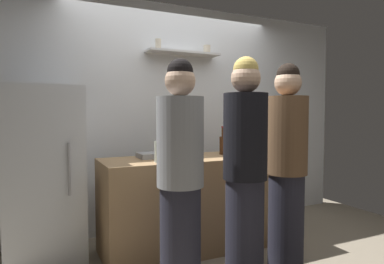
{
  "coord_description": "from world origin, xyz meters",
  "views": [
    {
      "loc": [
        -1.51,
        -2.52,
        1.34
      ],
      "look_at": [
        -0.08,
        0.52,
        1.16
      ],
      "focal_mm": 31.96,
      "sensor_mm": 36.0,
      "label": 1
    }
  ],
  "objects_px": {
    "water_bottle_plastic": "(171,145)",
    "person_grey_hoodie": "(180,180)",
    "wine_bottle_dark_glass": "(184,145)",
    "wine_bottle_amber_glass": "(223,144)",
    "wine_bottle_pale_glass": "(158,151)",
    "utensil_holder": "(179,153)",
    "baking_pan": "(156,155)",
    "person_brown_jacket": "(287,168)",
    "person_blonde": "(245,172)",
    "refrigerator": "(44,174)"
  },
  "relations": [
    {
      "from": "water_bottle_plastic",
      "to": "person_grey_hoodie",
      "type": "xyz_separation_m",
      "value": [
        -0.34,
        -1.05,
        -0.15
      ]
    },
    {
      "from": "wine_bottle_dark_glass",
      "to": "water_bottle_plastic",
      "type": "xyz_separation_m",
      "value": [
        -0.12,
        0.06,
        -0.01
      ]
    },
    {
      "from": "wine_bottle_dark_glass",
      "to": "wine_bottle_amber_glass",
      "type": "bearing_deg",
      "value": -16.69
    },
    {
      "from": "wine_bottle_dark_glass",
      "to": "person_grey_hoodie",
      "type": "relative_size",
      "value": 0.17
    },
    {
      "from": "wine_bottle_pale_glass",
      "to": "utensil_holder",
      "type": "bearing_deg",
      "value": 15.61
    },
    {
      "from": "baking_pan",
      "to": "wine_bottle_amber_glass",
      "type": "bearing_deg",
      "value": -3.21
    },
    {
      "from": "wine_bottle_amber_glass",
      "to": "wine_bottle_pale_glass",
      "type": "height_order",
      "value": "wine_bottle_amber_glass"
    },
    {
      "from": "person_brown_jacket",
      "to": "person_blonde",
      "type": "xyz_separation_m",
      "value": [
        -0.47,
        -0.07,
        0.01
      ]
    },
    {
      "from": "utensil_holder",
      "to": "wine_bottle_dark_glass",
      "type": "xyz_separation_m",
      "value": [
        0.19,
        0.32,
        0.04
      ]
    },
    {
      "from": "wine_bottle_pale_glass",
      "to": "person_grey_hoodie",
      "type": "bearing_deg",
      "value": -94.53
    },
    {
      "from": "baking_pan",
      "to": "utensil_holder",
      "type": "bearing_deg",
      "value": -59.61
    },
    {
      "from": "water_bottle_plastic",
      "to": "person_brown_jacket",
      "type": "bearing_deg",
      "value": -58.27
    },
    {
      "from": "baking_pan",
      "to": "water_bottle_plastic",
      "type": "height_order",
      "value": "water_bottle_plastic"
    },
    {
      "from": "wine_bottle_dark_glass",
      "to": "baking_pan",
      "type": "bearing_deg",
      "value": -166.97
    },
    {
      "from": "baking_pan",
      "to": "wine_bottle_pale_glass",
      "type": "relative_size",
      "value": 1.23
    },
    {
      "from": "person_brown_jacket",
      "to": "person_grey_hoodie",
      "type": "height_order",
      "value": "person_brown_jacket"
    },
    {
      "from": "refrigerator",
      "to": "wine_bottle_dark_glass",
      "type": "distance_m",
      "value": 1.36
    },
    {
      "from": "baking_pan",
      "to": "wine_bottle_amber_glass",
      "type": "relative_size",
      "value": 1.14
    },
    {
      "from": "wine_bottle_dark_glass",
      "to": "person_blonde",
      "type": "bearing_deg",
      "value": -86.95
    },
    {
      "from": "wine_bottle_amber_glass",
      "to": "person_brown_jacket",
      "type": "xyz_separation_m",
      "value": [
        0.12,
        -0.86,
        -0.14
      ]
    },
    {
      "from": "utensil_holder",
      "to": "person_brown_jacket",
      "type": "relative_size",
      "value": 0.13
    },
    {
      "from": "person_brown_jacket",
      "to": "baking_pan",
      "type": "bearing_deg",
      "value": -152.8
    },
    {
      "from": "baking_pan",
      "to": "utensil_holder",
      "type": "xyz_separation_m",
      "value": [
        0.14,
        -0.25,
        0.04
      ]
    },
    {
      "from": "wine_bottle_pale_glass",
      "to": "water_bottle_plastic",
      "type": "bearing_deg",
      "value": 56.41
    },
    {
      "from": "wine_bottle_dark_glass",
      "to": "wine_bottle_pale_glass",
      "type": "xyz_separation_m",
      "value": [
        -0.42,
        -0.39,
        -0.0
      ]
    },
    {
      "from": "baking_pan",
      "to": "person_grey_hoodie",
      "type": "height_order",
      "value": "person_grey_hoodie"
    },
    {
      "from": "person_brown_jacket",
      "to": "person_grey_hoodie",
      "type": "xyz_separation_m",
      "value": [
        -0.99,
        -0.01,
        -0.02
      ]
    },
    {
      "from": "wine_bottle_dark_glass",
      "to": "person_brown_jacket",
      "type": "distance_m",
      "value": 1.12
    },
    {
      "from": "wine_bottle_amber_glass",
      "to": "person_brown_jacket",
      "type": "distance_m",
      "value": 0.88
    },
    {
      "from": "utensil_holder",
      "to": "wine_bottle_pale_glass",
      "type": "height_order",
      "value": "wine_bottle_pale_glass"
    },
    {
      "from": "wine_bottle_pale_glass",
      "to": "water_bottle_plastic",
      "type": "relative_size",
      "value": 1.21
    },
    {
      "from": "utensil_holder",
      "to": "wine_bottle_dark_glass",
      "type": "relative_size",
      "value": 0.77
    },
    {
      "from": "wine_bottle_pale_glass",
      "to": "water_bottle_plastic",
      "type": "distance_m",
      "value": 0.54
    },
    {
      "from": "wine_bottle_pale_glass",
      "to": "person_grey_hoodie",
      "type": "relative_size",
      "value": 0.16
    },
    {
      "from": "wine_bottle_dark_glass",
      "to": "wine_bottle_pale_glass",
      "type": "bearing_deg",
      "value": -137.18
    },
    {
      "from": "water_bottle_plastic",
      "to": "person_blonde",
      "type": "bearing_deg",
      "value": -80.91
    },
    {
      "from": "wine_bottle_pale_glass",
      "to": "person_brown_jacket",
      "type": "distance_m",
      "value": 1.12
    },
    {
      "from": "person_grey_hoodie",
      "to": "baking_pan",
      "type": "bearing_deg",
      "value": -82.9
    },
    {
      "from": "refrigerator",
      "to": "person_blonde",
      "type": "height_order",
      "value": "person_blonde"
    },
    {
      "from": "utensil_holder",
      "to": "person_blonde",
      "type": "xyz_separation_m",
      "value": [
        0.25,
        -0.72,
        -0.09
      ]
    },
    {
      "from": "refrigerator",
      "to": "utensil_holder",
      "type": "relative_size",
      "value": 7.06
    },
    {
      "from": "water_bottle_plastic",
      "to": "utensil_holder",
      "type": "bearing_deg",
      "value": -100.5
    },
    {
      "from": "refrigerator",
      "to": "person_brown_jacket",
      "type": "relative_size",
      "value": 0.9
    },
    {
      "from": "wine_bottle_dark_glass",
      "to": "wine_bottle_pale_glass",
      "type": "distance_m",
      "value": 0.57
    },
    {
      "from": "utensil_holder",
      "to": "person_grey_hoodie",
      "type": "xyz_separation_m",
      "value": [
        -0.27,
        -0.66,
        -0.11
      ]
    },
    {
      "from": "wine_bottle_dark_glass",
      "to": "refrigerator",
      "type": "bearing_deg",
      "value": 174.17
    },
    {
      "from": "utensil_holder",
      "to": "person_blonde",
      "type": "distance_m",
      "value": 0.77
    },
    {
      "from": "baking_pan",
      "to": "wine_bottle_pale_glass",
      "type": "height_order",
      "value": "wine_bottle_pale_glass"
    },
    {
      "from": "wine_bottle_amber_glass",
      "to": "person_blonde",
      "type": "relative_size",
      "value": 0.17
    },
    {
      "from": "baking_pan",
      "to": "person_brown_jacket",
      "type": "height_order",
      "value": "person_brown_jacket"
    }
  ]
}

